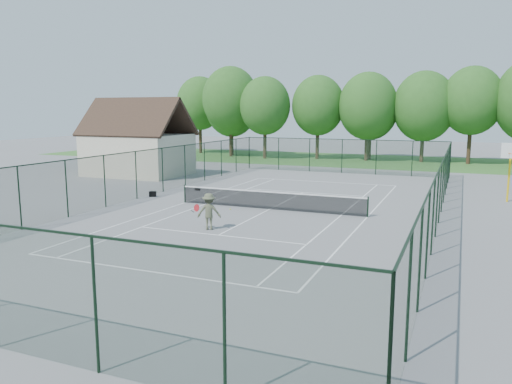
# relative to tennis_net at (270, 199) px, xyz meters

# --- Properties ---
(ground) EXTENTS (140.00, 140.00, 0.00)m
(ground) POSITION_rel_tennis_net_xyz_m (0.00, 0.00, -0.58)
(ground) COLOR gray
(ground) RESTS_ON ground
(grass_far) EXTENTS (80.00, 16.00, 0.01)m
(grass_far) POSITION_rel_tennis_net_xyz_m (0.00, 30.00, -0.57)
(grass_far) COLOR #427C32
(grass_far) RESTS_ON ground
(court_lines) EXTENTS (11.05, 23.85, 0.01)m
(court_lines) POSITION_rel_tennis_net_xyz_m (0.00, 0.00, -0.57)
(court_lines) COLOR white
(court_lines) RESTS_ON ground
(tennis_net) EXTENTS (11.08, 0.08, 1.10)m
(tennis_net) POSITION_rel_tennis_net_xyz_m (0.00, 0.00, 0.00)
(tennis_net) COLOR black
(tennis_net) RESTS_ON ground
(fence_enclosure) EXTENTS (18.05, 36.05, 3.02)m
(fence_enclosure) POSITION_rel_tennis_net_xyz_m (0.00, 0.00, 0.98)
(fence_enclosure) COLOR #1A3623
(fence_enclosure) RESTS_ON ground
(utility_building) EXTENTS (8.60, 6.27, 6.63)m
(utility_building) POSITION_rel_tennis_net_xyz_m (-16.00, 10.00, 2.54)
(utility_building) COLOR beige
(utility_building) RESTS_ON ground
(tree_line_far) EXTENTS (39.40, 6.40, 9.70)m
(tree_line_far) POSITION_rel_tennis_net_xyz_m (0.00, 30.00, 5.42)
(tree_line_far) COLOR #422E1E
(tree_line_far) RESTS_ON ground
(basketball_goal) EXTENTS (1.20, 1.43, 3.65)m
(basketball_goal) POSITION_rel_tennis_net_xyz_m (12.60, 7.32, 1.99)
(basketball_goal) COLOR yellow
(basketball_goal) RESTS_ON ground
(sports_bag_a) EXTENTS (0.50, 0.42, 0.35)m
(sports_bag_a) POSITION_rel_tennis_net_xyz_m (-8.52, 1.04, -0.40)
(sports_bag_a) COLOR black
(sports_bag_a) RESTS_ON ground
(sports_bag_b) EXTENTS (0.38, 0.29, 0.26)m
(sports_bag_b) POSITION_rel_tennis_net_xyz_m (-7.11, 4.43, -0.44)
(sports_bag_b) COLOR black
(sports_bag_b) RESTS_ON ground
(tennis_player) EXTENTS (1.80, 0.99, 1.72)m
(tennis_player) POSITION_rel_tennis_net_xyz_m (-0.90, -5.56, 0.28)
(tennis_player) COLOR #54583F
(tennis_player) RESTS_ON ground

